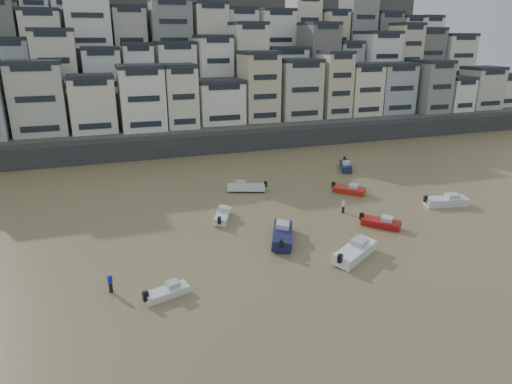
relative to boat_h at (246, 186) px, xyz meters
name	(u,v)px	position (x,y,z in m)	size (l,w,h in m)	color
harbor_wall	(224,142)	(3.21, 23.12, 0.98)	(140.00, 3.00, 3.50)	#38383A
hillside	(200,66)	(7.94, 62.96, 12.24)	(141.04, 66.00, 50.00)	#4C4C47
boat_h	(246,186)	(0.00, 0.00, 0.00)	(5.65, 1.85, 1.54)	silver
boat_a	(355,250)	(3.61, -22.60, 0.10)	(6.36, 2.08, 1.73)	white
boat_b	(381,222)	(10.36, -16.93, -0.13)	(4.69, 1.54, 1.28)	#9F1313
boat_j	(167,291)	(-14.55, -23.63, -0.23)	(3.95, 1.29, 1.08)	silver
boat_e	(349,189)	(12.89, -5.55, -0.13)	(4.69, 1.54, 1.28)	#B12315
boat_d	(446,200)	(22.05, -13.73, 0.04)	(5.92, 1.94, 1.61)	silver
boat_f	(222,214)	(-5.86, -8.96, -0.10)	(4.93, 1.62, 1.35)	silver
boat_c	(282,233)	(-1.51, -16.71, 0.14)	(6.71, 2.20, 1.83)	#151743
boat_i	(346,165)	(18.50, 5.10, -0.02)	(5.51, 1.80, 1.50)	#151E43
person_blue	(110,283)	(-18.89, -21.33, 0.10)	(0.44, 0.44, 1.74)	#1918B5
person_pink	(343,206)	(8.57, -11.64, 0.10)	(0.44, 0.44, 1.74)	#F0A9AA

